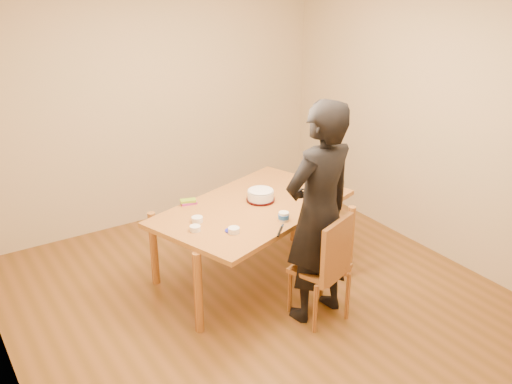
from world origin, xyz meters
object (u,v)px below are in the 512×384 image
cake (261,195)px  person (319,214)px  dining_table (253,208)px  cake_plate (261,200)px  dining_chair (320,268)px

cake → person: 0.79m
dining_table → cake_plate: cake_plate is taller
dining_chair → cake_plate: 0.88m
dining_table → dining_chair: dining_table is taller
cake → dining_table: bearing=-155.9°
dining_table → cake_plate: 0.13m
dining_chair → person: 0.47m
dining_chair → cake: 0.90m
cake_plate → person: (0.03, -0.78, 0.16)m
dining_table → person: bearing=-96.5°
dining_table → cake: bearing=6.0°
cake → person: person is taller
person → cake_plate: bearing=-92.9°
cake → person: (0.03, -0.78, 0.11)m
dining_table → dining_chair: (0.15, -0.78, -0.28)m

